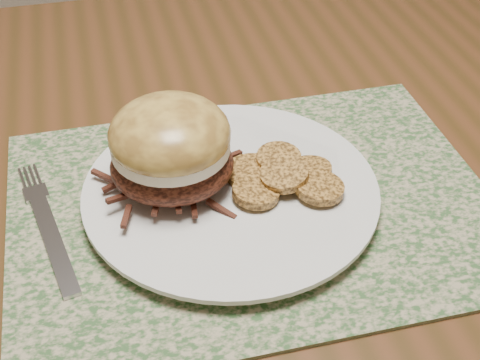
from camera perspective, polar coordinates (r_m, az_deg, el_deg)
name	(u,v)px	position (r m, az deg, el deg)	size (l,w,h in m)	color
dining_table	(463,194)	(0.81, 18.48, -1.14)	(1.50, 0.90, 0.75)	#563018
placemat	(253,205)	(0.63, 1.13, -2.18)	(0.45, 0.33, 0.00)	#35582D
dinner_plate	(231,193)	(0.63, -0.79, -1.10)	(0.26, 0.26, 0.02)	white
pork_sandwich	(171,147)	(0.60, -5.93, 2.80)	(0.13, 0.12, 0.09)	black
roasted_potatoes	(282,176)	(0.62, 3.63, 0.37)	(0.11, 0.10, 0.03)	#B87F36
fork	(47,224)	(0.63, -16.15, -3.62)	(0.05, 0.18, 0.00)	#AFAFB6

